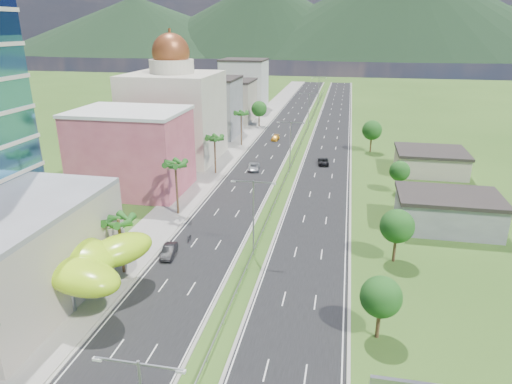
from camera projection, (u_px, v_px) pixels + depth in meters
The scene contains 32 objects.
ground at pixel (237, 294), 54.42m from camera, with size 500.00×500.00×0.00m, color #2D5119.
road_left at pixel (282, 131), 138.70m from camera, with size 11.00×260.00×0.04m, color black.
road_right at pixel (332, 133), 135.95m from camera, with size 11.00×260.00×0.04m, color black.
sidewalk_left at pixel (251, 129), 140.42m from camera, with size 7.00×260.00×0.12m, color gray.
median_guardrail at pixel (300, 144), 120.53m from camera, with size 0.10×216.06×0.76m.
streetlight_median_b at pixel (253, 210), 61.31m from camera, with size 6.04×0.25×11.00m.
streetlight_median_c at pixel (290, 141), 98.16m from camera, with size 6.04×0.25×11.00m.
streetlight_median_d at pixel (309, 107), 139.62m from camera, with size 6.04×0.25×11.00m.
streetlight_median_e at pixel (319, 88), 181.08m from camera, with size 6.04×0.25×11.00m.
lime_canopy at pixel (60, 257), 52.67m from camera, with size 18.00×15.00×7.40m.
pink_shophouse at pixel (132, 152), 86.44m from camera, with size 20.00×15.00×15.00m, color #B74B5D.
domed_building at pixel (174, 111), 106.31m from camera, with size 20.00×20.00×28.70m.
midrise_grey at pixel (210, 108), 130.31m from camera, with size 16.00×15.00×16.00m, color gray.
midrise_beige at pixel (229, 101), 151.09m from camera, with size 16.00×15.00×13.00m, color #B5A795.
midrise_white at pixel (244, 85), 171.42m from camera, with size 16.00×15.00×18.00m, color silver.
shed_near at pixel (447, 213), 71.47m from camera, with size 15.00×10.00×5.00m, color gray.
shed_far at pixel (430, 163), 98.85m from camera, with size 14.00×12.00×4.40m, color #B5A795.
palm_tree_b at pixel (119, 223), 56.67m from camera, with size 3.60×3.60×8.10m.
palm_tree_c at pixel (175, 166), 74.60m from camera, with size 3.60×3.60×9.60m.
palm_tree_d at pixel (215, 139), 96.12m from camera, with size 3.60×3.60×8.60m.
palm_tree_e at pixel (241, 115), 118.89m from camera, with size 3.60×3.60×9.40m.
leafy_tree_lfar at pixel (259, 109), 142.86m from camera, with size 4.90×4.90×8.05m.
leafy_tree_ra at pixel (381, 297), 45.25m from camera, with size 4.20×4.20×6.90m.
leafy_tree_rb at pixel (397, 226), 60.22m from camera, with size 4.55×4.55×7.47m.
leafy_tree_rc at pixel (400, 171), 85.75m from camera, with size 3.85×3.85×6.33m.
leafy_tree_rd at pixel (372, 130), 113.70m from camera, with size 4.90×4.90×8.05m.
mountain_ridge at pixel (399, 58), 458.04m from camera, with size 860.00×140.00×90.00m, color black, non-canonical shape.
car_dark_left at pixel (169, 251), 63.12m from camera, with size 1.58×4.54×1.50m, color black.
car_silver_mid_left at pixel (254, 167), 100.65m from camera, with size 2.40×5.21×1.45m, color #9C9FA3.
car_yellow_far_left at pixel (275, 138), 127.16m from camera, with size 1.79×4.41×1.28m, color orange.
car_dark_far_right at pixel (323, 161), 105.02m from camera, with size 2.40×5.20×1.45m, color black.
motorcycle at pixel (189, 237), 67.58m from camera, with size 0.60×2.00×1.28m, color black.
Camera 1 is at (11.39, -45.59, 30.11)m, focal length 32.00 mm.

